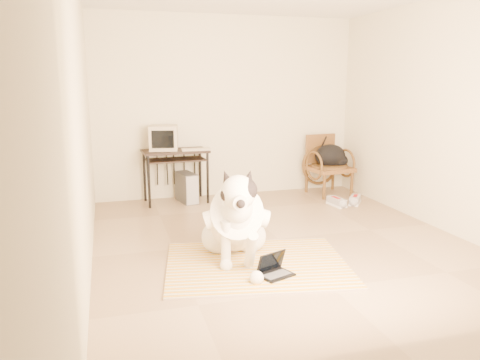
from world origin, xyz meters
name	(u,v)px	position (x,y,z in m)	size (l,w,h in m)	color
floor	(278,239)	(0.00, 0.00, 0.00)	(4.50, 4.50, 0.00)	#987E5D
wall_back	(227,107)	(0.00, 2.25, 1.35)	(4.50, 4.50, 0.00)	beige
wall_front	(411,146)	(0.00, -2.25, 1.35)	(4.50, 4.50, 0.00)	beige
wall_left	(83,123)	(-2.00, 0.00, 1.35)	(4.50, 4.50, 0.00)	beige
wall_right	(439,115)	(2.00, 0.00, 1.35)	(4.50, 4.50, 0.00)	beige
rug	(257,264)	(-0.47, -0.67, 0.01)	(1.92, 1.59, 0.02)	orange
dog	(236,221)	(-0.63, -0.47, 0.40)	(0.68, 1.40, 1.00)	silver
laptop	(274,269)	(-0.40, -0.97, 0.07)	(0.35, 0.31, 0.21)	black
computer_desk	(175,158)	(-0.85, 1.95, 0.66)	(0.95, 0.56, 0.77)	black
crt_monitor	(164,138)	(-1.00, 2.02, 0.94)	(0.45, 0.44, 0.35)	#B9AB91
desk_keyboard	(196,149)	(-0.57, 1.85, 0.78)	(0.41, 0.15, 0.03)	#B9AB91
pc_tower	(187,187)	(-0.70, 1.92, 0.22)	(0.28, 0.49, 0.43)	#454547
rattan_chair	(327,165)	(1.51, 1.84, 0.46)	(0.68, 0.66, 0.92)	brown
backpack	(332,157)	(1.57, 1.82, 0.59)	(0.52, 0.40, 0.36)	black
sneaker_left	(337,202)	(1.31, 1.12, 0.05)	(0.18, 0.35, 0.12)	white
sneaker_right	(355,200)	(1.62, 1.14, 0.05)	(0.31, 0.34, 0.12)	white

